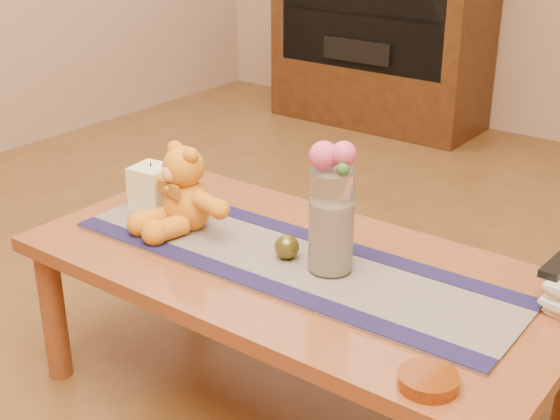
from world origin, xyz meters
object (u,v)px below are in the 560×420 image
Objects in this scene: amber_dish at (428,381)px; glass_vase at (331,221)px; pillar_candle at (152,187)px; bronze_ball at (287,247)px; book_bottom at (558,290)px; teddy_bear at (186,188)px.

glass_vase is at bearing 146.01° from amber_dish.
bronze_ball is at bearing -3.42° from pillar_candle.
glass_vase is 2.20× the size of amber_dish.
amber_dish reaches higher than book_bottom.
pillar_candle reaches higher than bronze_ball.
pillar_candle is 0.63m from glass_vase.
book_bottom is at bearing 27.10° from teddy_bear.
bronze_ball is (-0.12, -0.02, -0.10)m from glass_vase.
teddy_bear is 5.22× the size of bronze_ball.
pillar_candle is at bearing 178.67° from glass_vase.
pillar_candle is (-0.17, 0.04, -0.05)m from teddy_bear.
glass_vase is 1.17× the size of book_bottom.
book_bottom is (0.49, 0.23, -0.13)m from glass_vase.
pillar_candle is at bearing 176.58° from bronze_ball.
glass_vase is at bearing -155.23° from book_bottom.
bronze_ball is at bearing -172.58° from glass_vase.
glass_vase is at bearing -1.33° from pillar_candle.
pillar_candle is at bearing -179.62° from teddy_bear.
amber_dish is (1.04, -0.29, -0.06)m from pillar_candle.
pillar_candle is at bearing -169.54° from book_bottom.
teddy_bear is 1.48× the size of book_bottom.
teddy_bear reaches higher than bronze_ball.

